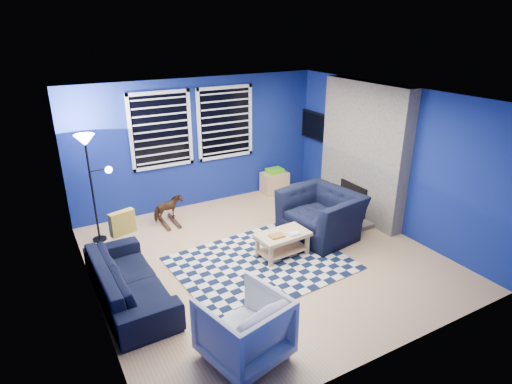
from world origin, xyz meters
TOP-DOWN VIEW (x-y plane):
  - floor at (0.00, 0.00)m, footprint 5.00×5.00m
  - ceiling at (0.00, 0.00)m, footprint 5.00×5.00m
  - wall_back at (0.00, 2.50)m, footprint 5.00×0.00m
  - wall_left at (-2.50, 0.00)m, footprint 0.00×5.00m
  - wall_right at (2.50, 0.00)m, footprint 0.00×5.00m
  - fireplace at (2.36, 0.50)m, footprint 0.65×2.00m
  - window_left at (-0.75, 2.46)m, footprint 1.17×0.06m
  - window_right at (0.55, 2.46)m, footprint 1.17×0.06m
  - tv at (2.45, 2.00)m, footprint 0.07×1.00m
  - rug at (-0.14, -0.16)m, footprint 2.64×2.18m
  - sofa at (-2.10, -0.08)m, footprint 2.01×0.84m
  - armchair_big at (1.21, 0.15)m, footprint 1.38×1.26m
  - armchair_bent at (-1.27, -1.76)m, footprint 1.00×1.02m
  - rocking_horse at (-0.91, 1.87)m, footprint 0.39×0.59m
  - coffee_table at (0.27, -0.12)m, footprint 0.85×0.53m
  - cabinet at (1.58, 2.25)m, footprint 0.55×0.37m
  - floor_lamp at (-2.13, 1.84)m, footprint 0.50×0.31m
  - throw_pillow at (-1.95, 0.70)m, footprint 0.39×0.21m

SIDE VIEW (x-z plane):
  - floor at x=0.00m, z-range 0.00..0.00m
  - rug at x=-0.14m, z-range 0.00..0.02m
  - cabinet at x=1.58m, z-range -0.03..0.51m
  - coffee_table at x=0.27m, z-range 0.08..0.49m
  - sofa at x=-2.10m, z-range 0.00..0.58m
  - rocking_horse at x=-0.91m, z-range 0.07..0.53m
  - armchair_bent at x=-1.27m, z-range 0.00..0.77m
  - armchair_big at x=1.21m, z-range 0.00..0.79m
  - throw_pillow at x=-1.95m, z-range 0.58..0.93m
  - fireplace at x=2.36m, z-range -0.05..2.45m
  - wall_back at x=0.00m, z-range -1.25..3.75m
  - wall_left at x=-2.50m, z-range -1.25..3.75m
  - wall_right at x=2.50m, z-range -1.25..3.75m
  - tv at x=2.45m, z-range 1.11..1.69m
  - floor_lamp at x=-2.13m, z-range 0.58..2.41m
  - window_left at x=-0.75m, z-range 0.89..2.31m
  - window_right at x=0.55m, z-range 0.89..2.31m
  - ceiling at x=0.00m, z-range 2.50..2.50m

